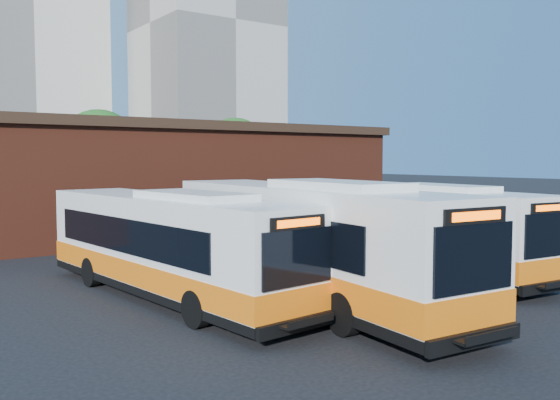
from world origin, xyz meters
TOP-DOWN VIEW (x-y plane):
  - ground at (0.00, 0.00)m, footprint 220.00×220.00m
  - bus_west at (-6.00, 3.34)m, footprint 3.74×12.69m
  - bus_midwest at (-2.60, 0.74)m, footprint 3.86×13.93m
  - bus_mideast at (0.81, 3.76)m, footprint 3.49×12.73m
  - bus_east at (3.93, 2.24)m, footprint 3.78×12.73m
  - depot_building at (0.00, 20.00)m, footprint 28.60×12.60m
  - tree_mid at (2.00, 34.00)m, footprint 6.56×6.56m
  - tree_east at (13.00, 31.00)m, footprint 6.24×6.24m
  - tower_right at (30.00, 68.00)m, footprint 18.00×18.00m

SIDE VIEW (x-z plane):
  - ground at x=0.00m, z-range 0.00..0.00m
  - bus_west at x=-6.00m, z-range -0.16..3.26m
  - bus_east at x=3.93m, z-range -0.16..3.27m
  - bus_mideast at x=0.81m, z-range -0.16..3.27m
  - bus_midwest at x=-2.60m, z-range -0.17..3.58m
  - depot_building at x=0.00m, z-range 0.06..6.46m
  - tree_east at x=13.00m, z-range 0.85..8.81m
  - tree_mid at x=2.00m, z-range 0.90..9.26m
  - tower_right at x=30.00m, z-range -0.26..48.94m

